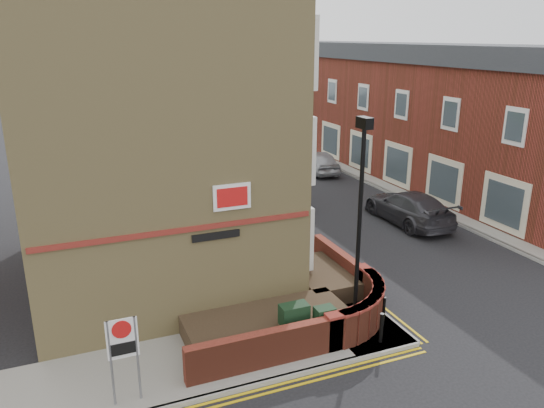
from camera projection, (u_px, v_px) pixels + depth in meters
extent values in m
plane|color=black|center=(324.00, 369.00, 14.03)|extent=(120.00, 120.00, 0.00)
cube|color=gray|center=(181.00, 366.00, 14.07)|extent=(13.00, 3.00, 0.12)
cube|color=gray|center=(220.00, 197.00, 28.85)|extent=(2.00, 32.00, 0.12)
cube|color=gray|center=(421.00, 190.00, 30.17)|extent=(4.00, 40.00, 0.12)
cube|color=gray|center=(195.00, 400.00, 12.75)|extent=(13.00, 0.15, 0.12)
cube|color=gray|center=(238.00, 195.00, 29.21)|extent=(0.15, 32.00, 0.12)
cube|color=gray|center=(391.00, 193.00, 29.45)|extent=(0.15, 40.00, 0.12)
cube|color=gold|center=(198.00, 408.00, 12.55)|extent=(13.00, 0.28, 0.01)
cube|color=gold|center=(242.00, 195.00, 29.31)|extent=(0.28, 32.00, 0.01)
cube|color=tan|center=(144.00, 121.00, 18.30)|extent=(8.00, 10.00, 11.00)
cube|color=maroon|center=(181.00, 230.00, 14.56)|extent=(7.80, 0.06, 0.15)
cube|color=white|center=(232.00, 197.00, 14.85)|extent=(1.10, 0.05, 0.75)
cube|color=black|center=(216.00, 236.00, 15.00)|extent=(1.40, 0.04, 0.22)
cylinder|color=black|center=(359.00, 236.00, 14.72)|extent=(0.12, 0.12, 6.00)
cylinder|color=black|center=(354.00, 319.00, 15.51)|extent=(0.20, 0.20, 0.80)
cube|color=black|center=(365.00, 123.00, 13.77)|extent=(0.25, 0.50, 0.30)
cube|color=black|center=(294.00, 324.00, 14.85)|extent=(0.80, 0.45, 1.20)
cube|color=black|center=(324.00, 325.00, 14.89)|extent=(0.55, 0.40, 1.10)
cylinder|color=black|center=(381.00, 328.00, 14.93)|extent=(0.11, 0.11, 0.90)
cylinder|color=black|center=(383.00, 311.00, 15.86)|extent=(0.11, 0.11, 0.90)
cylinder|color=slate|center=(111.00, 364.00, 12.19)|extent=(0.06, 0.06, 2.20)
cylinder|color=slate|center=(138.00, 358.00, 12.41)|extent=(0.06, 0.06, 2.20)
cube|color=white|center=(122.00, 339.00, 12.12)|extent=(0.72, 0.04, 1.00)
cylinder|color=red|center=(122.00, 330.00, 12.01)|extent=(0.44, 0.02, 0.44)
cube|color=maroon|center=(405.00, 118.00, 33.20)|extent=(5.00, 30.00, 7.00)
cube|color=#2A2D32|center=(410.00, 52.00, 31.98)|extent=(5.40, 30.40, 1.00)
cube|color=beige|center=(276.00, 89.00, 51.71)|extent=(5.00, 12.00, 7.00)
cube|color=#2A2D32|center=(276.00, 46.00, 50.50)|extent=(5.40, 12.40, 1.00)
cylinder|color=#382B1E|center=(231.00, 163.00, 26.37)|extent=(0.24, 0.24, 4.55)
sphere|color=#274D19|center=(229.00, 110.00, 25.58)|extent=(3.64, 3.64, 3.64)
sphere|color=#274D19|center=(239.00, 128.00, 25.72)|extent=(2.60, 2.60, 2.60)
sphere|color=#274D19|center=(221.00, 119.00, 25.97)|extent=(2.86, 2.86, 2.86)
cylinder|color=#382B1E|center=(191.00, 132.00, 33.35)|extent=(0.24, 0.24, 5.04)
sphere|color=#274D19|center=(189.00, 85.00, 32.48)|extent=(4.03, 4.03, 4.03)
sphere|color=#274D19|center=(197.00, 101.00, 32.64)|extent=(2.88, 2.88, 2.88)
sphere|color=#274D19|center=(183.00, 93.00, 32.88)|extent=(3.17, 3.17, 3.17)
cylinder|color=#382B1E|center=(166.00, 117.00, 40.45)|extent=(0.24, 0.24, 4.76)
sphere|color=#274D19|center=(164.00, 81.00, 39.63)|extent=(3.81, 3.81, 3.81)
sphere|color=#274D19|center=(170.00, 93.00, 39.77)|extent=(2.72, 2.72, 2.72)
sphere|color=#274D19|center=(159.00, 87.00, 40.01)|extent=(2.99, 2.99, 2.99)
cylinder|color=black|center=(187.00, 138.00, 36.42)|extent=(0.10, 0.10, 3.20)
imported|color=black|center=(185.00, 107.00, 35.79)|extent=(0.20, 0.16, 1.00)
imported|color=gray|center=(282.00, 187.00, 28.33)|extent=(1.86, 4.42, 1.42)
imported|color=maroon|center=(247.00, 183.00, 29.43)|extent=(2.70, 4.74, 1.25)
imported|color=#313136|center=(408.00, 207.00, 24.83)|extent=(2.19, 5.24, 1.51)
imported|color=#9B9DA2|center=(320.00, 162.00, 34.00)|extent=(2.33, 4.42, 1.43)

